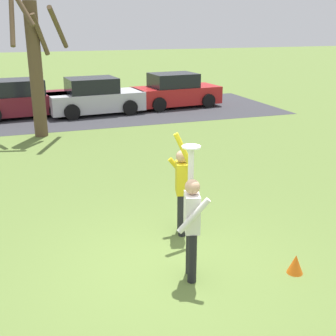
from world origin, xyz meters
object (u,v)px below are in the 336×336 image
(person_catcher, at_px, (192,221))
(frisbee_disc, at_px, (191,147))
(person_defender, at_px, (182,185))
(parked_car_silver, at_px, (95,97))
(parked_car_red, at_px, (175,91))
(bare_tree_tall, at_px, (35,62))
(parked_car_maroon, at_px, (21,100))
(field_cone_orange, at_px, (295,264))

(person_catcher, relative_size, frisbee_disc, 7.22)
(person_defender, distance_m, parked_car_silver, 12.20)
(parked_car_red, bearing_deg, bare_tree_tall, -153.80)
(person_catcher, xyz_separation_m, parked_car_red, (4.96, 14.19, -0.25))
(person_defender, bearing_deg, person_catcher, 0.00)
(parked_car_red, bearing_deg, parked_car_silver, -177.55)
(parked_car_maroon, height_order, field_cone_orange, parked_car_maroon)
(person_catcher, bearing_deg, bare_tree_tall, 24.16)
(parked_car_silver, height_order, bare_tree_tall, bare_tree_tall)
(person_defender, relative_size, field_cone_orange, 6.38)
(person_defender, bearing_deg, field_cone_orange, 47.26)
(parked_car_silver, xyz_separation_m, parked_car_red, (3.98, 0.49, 0.00))
(person_defender, distance_m, frisbee_disc, 1.75)
(parked_car_silver, bearing_deg, person_defender, -97.30)
(person_defender, height_order, bare_tree_tall, bare_tree_tall)
(person_defender, relative_size, parked_car_maroon, 0.48)
(parked_car_red, distance_m, bare_tree_tall, 7.83)
(frisbee_disc, bearing_deg, parked_car_maroon, 98.81)
(parked_car_silver, bearing_deg, person_catcher, -98.75)
(person_catcher, distance_m, parked_car_maroon, 14.27)
(person_catcher, relative_size, field_cone_orange, 6.50)
(person_defender, distance_m, parked_car_maroon, 12.85)
(bare_tree_tall, xyz_separation_m, field_cone_orange, (3.21, -10.74, -2.42))
(person_catcher, relative_size, parked_car_red, 0.49)
(parked_car_maroon, height_order, parked_car_silver, same)
(person_catcher, bearing_deg, parked_car_maroon, 23.90)
(parked_car_maroon, bearing_deg, person_catcher, -86.19)
(person_catcher, bearing_deg, parked_car_red, -3.81)
(frisbee_disc, relative_size, parked_car_silver, 0.07)
(parked_car_red, xyz_separation_m, field_cone_orange, (-3.33, -14.64, -0.57))
(frisbee_disc, xyz_separation_m, parked_car_red, (4.90, 13.98, -1.37))
(person_defender, relative_size, frisbee_disc, 7.09)
(person_catcher, relative_size, person_defender, 1.02)
(person_defender, relative_size, parked_car_silver, 0.48)
(person_catcher, xyz_separation_m, frisbee_disc, (0.06, 0.22, 1.11))
(frisbee_disc, height_order, parked_car_red, frisbee_disc)
(person_defender, bearing_deg, parked_car_silver, -167.21)
(bare_tree_tall, bearing_deg, person_catcher, -81.30)
(bare_tree_tall, bearing_deg, parked_car_red, 30.83)
(frisbee_disc, distance_m, bare_tree_tall, 10.22)
(person_catcher, distance_m, frisbee_disc, 1.13)
(bare_tree_tall, bearing_deg, person_defender, -77.21)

